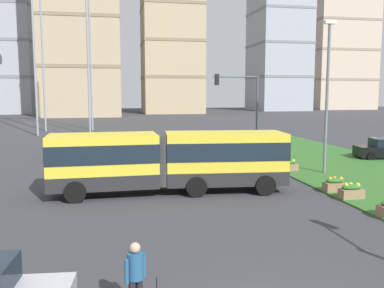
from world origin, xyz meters
name	(u,v)px	position (x,y,z in m)	size (l,w,h in m)	color
articulated_bus	(170,160)	(-0.62, 12.97, 1.65)	(11.95, 3.15, 3.00)	yellow
car_grey_wagon	(79,148)	(-6.04, 25.50, 0.75)	(4.59, 2.45, 1.58)	slate
pedestrian_crossing	(135,275)	(-2.94, 1.46, 1.00)	(0.49, 0.38, 1.74)	black
flower_planter_3	(351,191)	(7.56, 9.91, 0.43)	(1.10, 0.56, 0.74)	#937051
flower_planter_4	(335,184)	(7.56, 11.37, 0.43)	(1.10, 0.56, 0.74)	#937051
flower_planter_5	(289,165)	(7.56, 17.00, 0.43)	(1.10, 0.56, 0.74)	#937051
traffic_light_far_right	(243,102)	(6.10, 22.00, 4.32)	(3.47, 0.28, 6.36)	#474C51
streetlight_median	(327,91)	(9.46, 15.98, 5.08)	(0.70, 0.28, 9.28)	slate
apartment_tower_west	(0,26)	(-30.00, 102.86, 21.02)	(16.14, 16.11, 42.00)	#9EA3AD
apartment_tower_westcentre	(80,22)	(-9.84, 86.40, 20.00)	(16.57, 15.30, 39.96)	tan
apartment_tower_centre	(171,9)	(11.29, 96.97, 25.46)	(14.58, 15.24, 50.87)	tan
apartment_tower_eastcentre	(279,14)	(43.81, 107.35, 27.42)	(14.45, 17.05, 54.81)	#9EA3AD
apartment_tower_east	(339,24)	(65.20, 111.92, 25.96)	(18.87, 15.50, 51.88)	#C6B299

